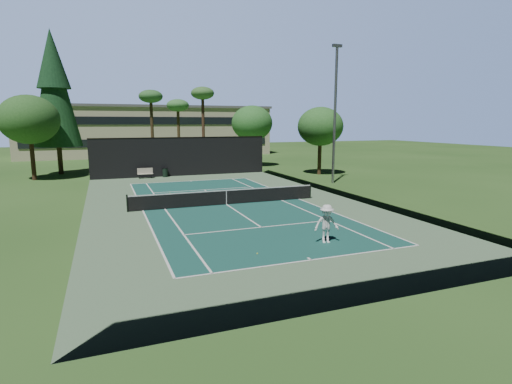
{
  "coord_description": "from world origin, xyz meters",
  "views": [
    {
      "loc": [
        -7.56,
        -25.46,
        5.48
      ],
      "look_at": [
        1.0,
        -3.0,
        1.3
      ],
      "focal_mm": 28.0,
      "sensor_mm": 36.0,
      "label": 1
    }
  ],
  "objects_px": {
    "player": "(327,224)",
    "tennis_ball_d": "(170,193)",
    "tennis_ball_a": "(257,254)",
    "park_bench": "(145,173)",
    "tennis_net": "(226,197)",
    "tennis_ball_c": "(196,193)",
    "tennis_ball_b": "(184,203)",
    "trash_bin": "(165,172)"
  },
  "relations": [
    {
      "from": "player",
      "to": "tennis_ball_d",
      "type": "relative_size",
      "value": 23.11
    },
    {
      "from": "player",
      "to": "tennis_ball_a",
      "type": "distance_m",
      "value": 3.71
    },
    {
      "from": "player",
      "to": "tennis_ball_a",
      "type": "bearing_deg",
      "value": -161.33
    },
    {
      "from": "tennis_ball_a",
      "to": "park_bench",
      "type": "height_order",
      "value": "park_bench"
    },
    {
      "from": "tennis_net",
      "to": "tennis_ball_a",
      "type": "distance_m",
      "value": 10.57
    },
    {
      "from": "tennis_ball_c",
      "to": "tennis_ball_d",
      "type": "distance_m",
      "value": 2.07
    },
    {
      "from": "player",
      "to": "tennis_ball_c",
      "type": "height_order",
      "value": "player"
    },
    {
      "from": "tennis_ball_b",
      "to": "tennis_ball_c",
      "type": "relative_size",
      "value": 0.92
    },
    {
      "from": "tennis_ball_b",
      "to": "tennis_ball_d",
      "type": "bearing_deg",
      "value": 94.19
    },
    {
      "from": "player",
      "to": "tennis_ball_d",
      "type": "distance_m",
      "value": 16.42
    },
    {
      "from": "player",
      "to": "trash_bin",
      "type": "height_order",
      "value": "player"
    },
    {
      "from": "tennis_ball_a",
      "to": "tennis_ball_c",
      "type": "relative_size",
      "value": 0.89
    },
    {
      "from": "player",
      "to": "tennis_ball_b",
      "type": "distance_m",
      "value": 12.3
    },
    {
      "from": "tennis_ball_a",
      "to": "tennis_ball_d",
      "type": "bearing_deg",
      "value": 94.08
    },
    {
      "from": "player",
      "to": "tennis_ball_b",
      "type": "relative_size",
      "value": 26.86
    },
    {
      "from": "park_bench",
      "to": "player",
      "type": "bearing_deg",
      "value": -77.48
    },
    {
      "from": "tennis_ball_a",
      "to": "trash_bin",
      "type": "xyz_separation_m",
      "value": [
        -0.07,
        26.09,
        0.45
      ]
    },
    {
      "from": "player",
      "to": "park_bench",
      "type": "relative_size",
      "value": 1.2
    },
    {
      "from": "tennis_net",
      "to": "tennis_ball_a",
      "type": "xyz_separation_m",
      "value": [
        -1.77,
        -10.41,
        -0.53
      ]
    },
    {
      "from": "tennis_ball_b",
      "to": "tennis_ball_d",
      "type": "distance_m",
      "value": 4.27
    },
    {
      "from": "tennis_ball_b",
      "to": "trash_bin",
      "type": "height_order",
      "value": "trash_bin"
    },
    {
      "from": "player",
      "to": "trash_bin",
      "type": "bearing_deg",
      "value": 110.06
    },
    {
      "from": "tennis_ball_b",
      "to": "tennis_ball_c",
      "type": "height_order",
      "value": "tennis_ball_c"
    },
    {
      "from": "trash_bin",
      "to": "park_bench",
      "type": "bearing_deg",
      "value": -172.78
    },
    {
      "from": "tennis_net",
      "to": "player",
      "type": "bearing_deg",
      "value": -79.7
    },
    {
      "from": "park_bench",
      "to": "tennis_ball_c",
      "type": "bearing_deg",
      "value": -74.2
    },
    {
      "from": "player",
      "to": "tennis_ball_d",
      "type": "height_order",
      "value": "player"
    },
    {
      "from": "tennis_ball_a",
      "to": "trash_bin",
      "type": "height_order",
      "value": "trash_bin"
    },
    {
      "from": "tennis_ball_b",
      "to": "tennis_ball_d",
      "type": "xyz_separation_m",
      "value": [
        -0.31,
        4.25,
        0.01
      ]
    },
    {
      "from": "tennis_ball_c",
      "to": "trash_bin",
      "type": "xyz_separation_m",
      "value": [
        -0.91,
        10.53,
        0.44
      ]
    },
    {
      "from": "tennis_ball_a",
      "to": "park_bench",
      "type": "relative_size",
      "value": 0.04
    },
    {
      "from": "tennis_net",
      "to": "tennis_ball_a",
      "type": "bearing_deg",
      "value": -99.63
    },
    {
      "from": "tennis_ball_c",
      "to": "tennis_ball_d",
      "type": "height_order",
      "value": "tennis_ball_d"
    },
    {
      "from": "tennis_ball_a",
      "to": "park_bench",
      "type": "xyz_separation_m",
      "value": [
        -2.06,
        25.83,
        0.51
      ]
    },
    {
      "from": "player",
      "to": "tennis_ball_a",
      "type": "relative_size",
      "value": 27.82
    },
    {
      "from": "tennis_ball_a",
      "to": "trash_bin",
      "type": "relative_size",
      "value": 0.07
    },
    {
      "from": "tennis_ball_d",
      "to": "tennis_ball_c",
      "type": "bearing_deg",
      "value": -15.62
    },
    {
      "from": "player",
      "to": "park_bench",
      "type": "xyz_separation_m",
      "value": [
        -5.64,
        25.41,
        -0.35
      ]
    },
    {
      "from": "tennis_net",
      "to": "trash_bin",
      "type": "bearing_deg",
      "value": 96.67
    },
    {
      "from": "tennis_ball_a",
      "to": "tennis_ball_b",
      "type": "relative_size",
      "value": 0.97
    },
    {
      "from": "trash_bin",
      "to": "player",
      "type": "bearing_deg",
      "value": -81.91
    },
    {
      "from": "tennis_ball_c",
      "to": "trash_bin",
      "type": "bearing_deg",
      "value": 94.95
    }
  ]
}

